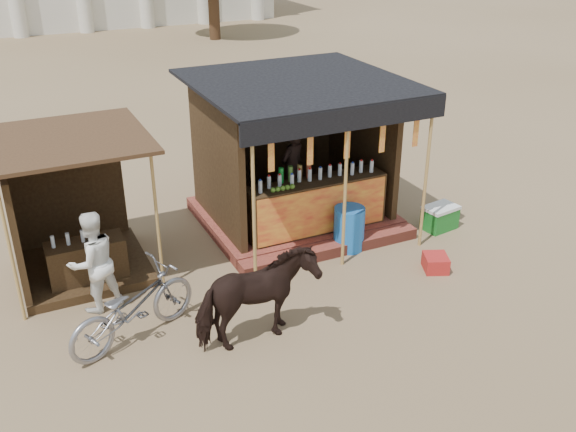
# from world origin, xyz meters

# --- Properties ---
(ground) EXTENTS (120.00, 120.00, 0.00)m
(ground) POSITION_xyz_m (0.00, 0.00, 0.00)
(ground) COLOR #846B4C
(ground) RESTS_ON ground
(main_stall) EXTENTS (3.60, 3.61, 2.78)m
(main_stall) POSITION_xyz_m (1.00, 3.36, 1.02)
(main_stall) COLOR brown
(main_stall) RESTS_ON ground
(secondary_stall) EXTENTS (2.40, 2.40, 2.38)m
(secondary_stall) POSITION_xyz_m (-3.17, 3.24, 0.85)
(secondary_stall) COLOR #392815
(secondary_stall) RESTS_ON ground
(cow) EXTENTS (1.72, 0.89, 1.41)m
(cow) POSITION_xyz_m (-1.15, 0.17, 0.70)
(cow) COLOR black
(cow) RESTS_ON ground
(motorbike) EXTENTS (2.14, 1.42, 1.06)m
(motorbike) POSITION_xyz_m (-2.67, 0.98, 0.53)
(motorbike) COLOR gray
(motorbike) RESTS_ON ground
(bystander) EXTENTS (0.91, 0.80, 1.59)m
(bystander) POSITION_xyz_m (-2.99, 2.00, 0.80)
(bystander) COLOR white
(bystander) RESTS_ON ground
(blue_barrel) EXTENTS (0.58, 0.58, 0.79)m
(blue_barrel) POSITION_xyz_m (1.38, 2.00, 0.40)
(blue_barrel) COLOR blue
(blue_barrel) RESTS_ON ground
(red_crate) EXTENTS (0.52, 0.54, 0.26)m
(red_crate) POSITION_xyz_m (2.32, 0.72, 0.13)
(red_crate) COLOR #A71F1B
(red_crate) RESTS_ON ground
(cooler) EXTENTS (0.70, 0.54, 0.46)m
(cooler) POSITION_xyz_m (3.33, 1.94, 0.23)
(cooler) COLOR #197223
(cooler) RESTS_ON ground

